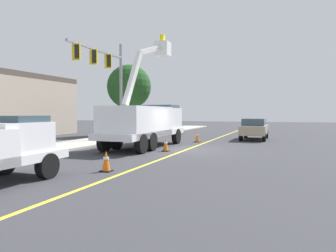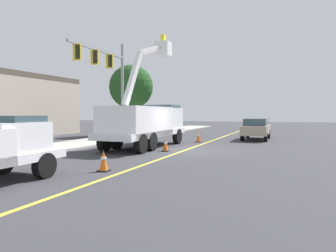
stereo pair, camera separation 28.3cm
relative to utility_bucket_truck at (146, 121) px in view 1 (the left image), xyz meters
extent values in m
plane|color=#38383D|center=(-0.57, -2.79, -1.62)|extent=(120.00, 120.00, 0.00)
cube|color=#B2ADA3|center=(-0.28, 4.95, -1.56)|extent=(60.09, 5.89, 0.12)
cube|color=yellow|center=(-0.57, -2.79, -1.61)|extent=(49.97, 2.07, 0.01)
cube|color=white|center=(-0.20, 0.02, -0.72)|extent=(8.29, 2.81, 0.36)
cube|color=white|center=(2.43, -0.08, 0.05)|extent=(2.71, 2.45, 1.60)
cube|color=#384C56|center=(2.63, -0.09, 0.75)|extent=(1.88, 2.17, 0.64)
cube|color=white|center=(-1.18, 0.06, 0.00)|extent=(5.34, 2.70, 1.80)
cube|color=white|center=(-1.96, -0.03, 2.49)|extent=(1.69, 0.61, 3.18)
cube|color=white|center=(-0.02, -0.43, 4.42)|extent=(2.65, 0.81, 1.07)
cube|color=white|center=(1.23, -0.69, 4.67)|extent=(0.90, 0.90, 0.90)
cube|color=yellow|center=(1.23, -0.69, 5.27)|extent=(0.36, 0.24, 0.60)
cylinder|color=black|center=(2.72, 1.04, -1.10)|extent=(1.05, 0.38, 1.04)
cylinder|color=black|center=(2.63, -1.21, -1.10)|extent=(1.05, 0.38, 1.04)
cylinder|color=black|center=(-1.63, 1.20, -1.10)|extent=(1.05, 0.38, 1.04)
cylinder|color=black|center=(-1.71, -1.05, -1.10)|extent=(1.05, 0.38, 1.04)
cylinder|color=black|center=(-2.94, 1.25, -1.10)|extent=(1.05, 0.38, 1.04)
cylinder|color=black|center=(-3.02, -1.00, -1.10)|extent=(1.05, 0.38, 1.04)
cube|color=white|center=(-10.34, 0.41, -0.32)|extent=(2.09, 2.01, 1.10)
cube|color=#384C56|center=(-10.14, 0.40, 0.16)|extent=(1.41, 1.81, 0.56)
cylinder|color=black|center=(-9.69, 1.33, -1.20)|extent=(0.85, 0.33, 0.84)
cylinder|color=black|center=(-9.76, -0.56, -1.20)|extent=(0.85, 0.33, 0.84)
cube|color=tan|center=(7.94, -6.16, -0.83)|extent=(4.87, 2.08, 0.70)
cube|color=#384C56|center=(8.09, -6.16, -0.23)|extent=(3.52, 1.80, 0.60)
cylinder|color=black|center=(6.28, -6.95, -1.28)|extent=(0.69, 0.27, 0.68)
cylinder|color=black|center=(6.34, -5.24, -1.28)|extent=(0.69, 0.27, 0.68)
cylinder|color=black|center=(9.54, -7.07, -1.28)|extent=(0.69, 0.27, 0.68)
cylinder|color=black|center=(9.60, -5.37, -1.28)|extent=(0.69, 0.27, 0.68)
cube|color=black|center=(-8.05, -1.75, -1.60)|extent=(0.40, 0.40, 0.04)
cone|color=orange|center=(-8.05, -1.75, -1.20)|extent=(0.32, 0.32, 0.74)
cylinder|color=white|center=(-8.05, -1.75, -1.13)|extent=(0.20, 0.20, 0.08)
cube|color=black|center=(-1.63, -1.87, -1.60)|extent=(0.40, 0.40, 0.04)
cone|color=orange|center=(-1.63, -1.87, -1.23)|extent=(0.32, 0.32, 0.70)
cylinder|color=white|center=(-1.63, -1.87, -1.16)|extent=(0.20, 0.20, 0.08)
cube|color=black|center=(4.25, -2.32, -1.60)|extent=(0.40, 0.40, 0.04)
cone|color=orange|center=(4.25, -2.32, -1.17)|extent=(0.32, 0.32, 0.82)
cylinder|color=white|center=(4.25, -2.32, -1.08)|extent=(0.20, 0.20, 0.08)
cylinder|color=gray|center=(4.12, 3.78, 2.14)|extent=(0.22, 0.22, 7.51)
cube|color=gray|center=(0.87, 3.91, 4.83)|extent=(6.51, 0.41, 0.16)
cube|color=gold|center=(2.26, 3.86, 4.28)|extent=(0.14, 0.56, 1.00)
cube|color=black|center=(2.26, 3.76, 4.28)|extent=(0.21, 0.33, 0.84)
cube|color=gold|center=(0.40, 3.93, 4.28)|extent=(0.14, 0.56, 1.00)
cube|color=black|center=(0.40, 3.83, 4.28)|extent=(0.21, 0.33, 0.84)
cube|color=gold|center=(-1.46, 4.00, 4.28)|extent=(0.14, 0.56, 1.00)
cube|color=black|center=(-1.46, 3.90, 4.28)|extent=(0.21, 0.33, 0.84)
cylinder|color=brown|center=(8.95, 5.36, -0.04)|extent=(0.32, 0.32, 3.16)
sphere|color=#1E471C|center=(8.95, 5.36, 2.99)|extent=(4.15, 4.15, 4.15)
camera|label=1|loc=(-18.20, -7.51, 0.54)|focal=33.66mm
camera|label=2|loc=(-18.11, -7.78, 0.54)|focal=33.66mm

